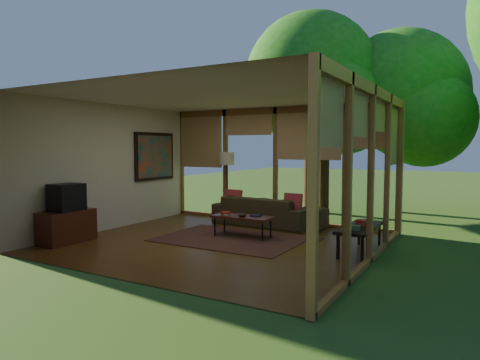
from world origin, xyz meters
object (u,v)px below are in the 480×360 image
Objects in this scene: media_cabinet at (67,227)px; side_console at (356,228)px; floor_lamp at (227,162)px; coffee_table at (242,218)px; sofa at (263,211)px; television at (67,197)px.

media_cabinet is 5.24m from side_console.
floor_lamp is 1.38× the size of coffee_table.
sofa is 4.15m from television.
coffee_table is at bearing 177.66° from side_console.
floor_lamp is at bearing 70.57° from television.
side_console is (4.85, 1.93, -0.44)m from television.
sofa reaches higher than coffee_table.
floor_lamp reaches higher than media_cabinet.
media_cabinet is at bearing -158.36° from side_console.
television reaches higher than coffee_table.
media_cabinet is 1.82× the size of television.
side_console is (4.87, 1.93, 0.11)m from media_cabinet.
television is 3.33m from coffee_table.
sofa is 2.25× the size of media_cabinet.
sofa is 2.86m from side_console.
television is at bearing -142.07° from coffee_table.
television is at bearing -109.43° from floor_lamp.
floor_lamp is (1.29, 3.60, 1.11)m from media_cabinet.
television reaches higher than side_console.
side_console is at bearing 21.72° from television.
coffee_table is at bearing 37.72° from media_cabinet.
floor_lamp reaches higher than coffee_table.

